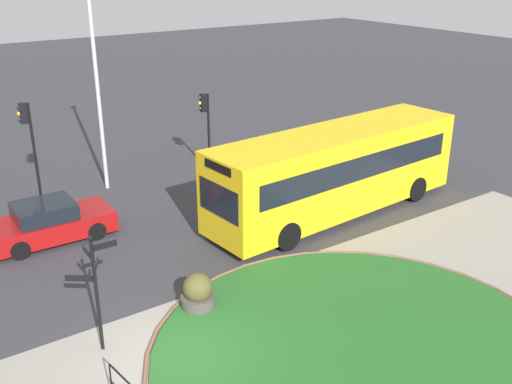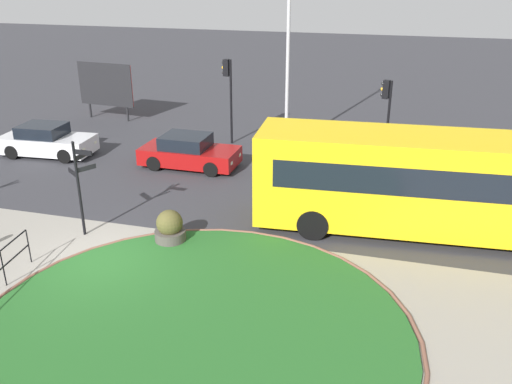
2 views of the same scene
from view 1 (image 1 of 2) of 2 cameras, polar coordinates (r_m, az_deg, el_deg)
ground at (r=15.35m, az=-7.15°, el=-15.53°), size 120.00×120.00×0.00m
grass_island at (r=15.57m, az=10.21°, el=-14.91°), size 10.54×10.54×0.10m
grass_kerb_ring at (r=15.56m, az=10.21°, el=-14.89°), size 10.85×10.85×0.11m
signpost_directional at (r=15.08m, az=-15.14°, el=-8.40°), size 1.21×0.73×3.17m
bus_yellow at (r=22.51m, az=7.63°, el=2.11°), size 10.88×3.32×3.24m
car_trailing at (r=21.76m, az=-19.11°, el=-2.78°), size 4.18×1.96×1.40m
traffic_light_near at (r=26.54m, az=-4.87°, el=7.31°), size 0.49×0.30×3.60m
traffic_light_far at (r=24.57m, az=-20.97°, el=5.48°), size 0.49×0.28×4.04m
lamppost_tall at (r=24.80m, az=-15.09°, el=11.42°), size 0.32×0.32×9.60m
planter_near_signpost at (r=16.88m, az=-5.58°, el=-9.62°), size 0.97×0.97×1.10m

